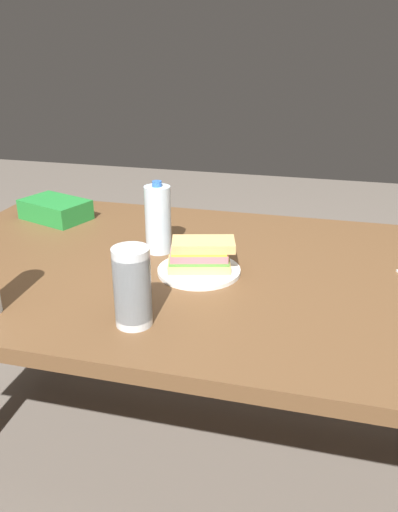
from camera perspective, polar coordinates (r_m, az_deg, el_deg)
The scene contains 7 objects.
ground_plane at distance 1.87m, azimuth 2.52°, elevation -22.48°, with size 8.00×8.00×0.00m, color #70665B.
dining_table at distance 1.47m, azimuth 2.97°, elevation -4.17°, with size 1.84×1.01×0.74m.
paper_plate at distance 1.41m, azimuth 0.00°, elevation -1.65°, with size 0.23×0.23×0.01m, color white.
sandwich at distance 1.39m, azimuth 0.15°, elevation 0.14°, with size 0.20×0.14×0.08m.
chip_bag at distance 1.89m, azimuth -15.79°, elevation 5.04°, with size 0.23×0.15×0.07m, color #268C38.
water_bottle_tall at distance 1.52m, azimuth -4.61°, elevation 4.13°, with size 0.08×0.08×0.22m.
plastic_cup_stack at distance 1.13m, azimuth -7.48°, elevation -3.47°, with size 0.08×0.08×0.18m.
Camera 1 is at (0.25, -1.28, 1.33)m, focal length 35.68 mm.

